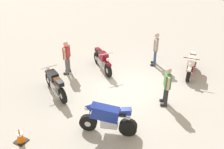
{
  "coord_description": "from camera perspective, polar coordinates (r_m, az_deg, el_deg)",
  "views": [
    {
      "loc": [
        8.21,
        3.9,
        5.8
      ],
      "look_at": [
        0.38,
        -0.45,
        0.75
      ],
      "focal_mm": 39.55,
      "sensor_mm": 36.0,
      "label": 1
    }
  ],
  "objects": [
    {
      "name": "ground_plane",
      "position": [
        10.78,
        3.08,
        -3.17
      ],
      "size": [
        40.0,
        40.0,
        0.0
      ],
      "primitive_type": "plane",
      "color": "#B7B2A8"
    },
    {
      "name": "person_in_gray_shirt",
      "position": [
        12.52,
        10.1,
        6.29
      ],
      "size": [
        0.65,
        0.42,
        1.71
      ],
      "rotation": [
        0.0,
        0.0,
        5.01
      ],
      "color": "#384772",
      "rests_on": "ground"
    },
    {
      "name": "motorcycle_maroon_cruiser",
      "position": [
        12.01,
        -2.24,
        3.32
      ],
      "size": [
        1.36,
        1.74,
        1.09
      ],
      "rotation": [
        0.0,
        0.0,
        0.92
      ],
      "color": "black",
      "rests_on": "ground"
    },
    {
      "name": "motorcycle_black_cruiser",
      "position": [
        10.37,
        -13.0,
        -2.02
      ],
      "size": [
        1.08,
        1.9,
        1.09
      ],
      "rotation": [
        0.0,
        0.0,
        4.23
      ],
      "color": "black",
      "rests_on": "ground"
    },
    {
      "name": "traffic_cone",
      "position": [
        8.59,
        -20.51,
        -13.06
      ],
      "size": [
        0.36,
        0.36,
        0.53
      ],
      "color": "black",
      "rests_on": "ground"
    },
    {
      "name": "motorcycle_cream_vintage",
      "position": [
        12.19,
        17.79,
        2.07
      ],
      "size": [
        1.96,
        0.7,
        1.07
      ],
      "rotation": [
        0.0,
        0.0,
        0.12
      ],
      "color": "black",
      "rests_on": "ground"
    },
    {
      "name": "person_in_red_shirt",
      "position": [
        11.73,
        -10.41,
        4.31
      ],
      "size": [
        0.62,
        0.44,
        1.62
      ],
      "rotation": [
        0.0,
        0.0,
        5.08
      ],
      "color": "#59595B",
      "rests_on": "ground"
    },
    {
      "name": "person_in_green_shirt",
      "position": [
        9.56,
        12.6,
        -2.25
      ],
      "size": [
        0.6,
        0.45,
        1.59
      ],
      "rotation": [
        0.0,
        0.0,
        5.14
      ],
      "color": "#262628",
      "rests_on": "ground"
    },
    {
      "name": "motorcycle_blue_sportbike",
      "position": [
        8.2,
        -1.06,
        -9.99
      ],
      "size": [
        0.92,
        1.91,
        1.14
      ],
      "rotation": [
        0.0,
        0.0,
        5.05
      ],
      "color": "black",
      "rests_on": "ground"
    }
  ]
}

